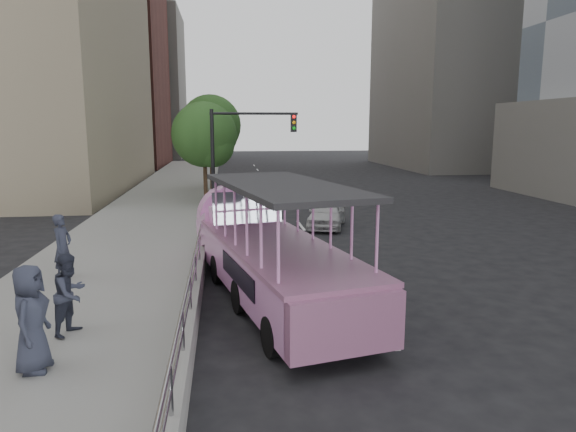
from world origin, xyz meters
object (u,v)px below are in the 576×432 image
pedestrian_far (31,318)px  street_tree_near (206,137)px  traffic_signal (238,145)px  street_tree_far (212,128)px  pedestrian_mid (70,294)px  car (327,213)px  pedestrian_near (63,247)px  parking_sign (216,199)px  duck_boat (267,252)px

pedestrian_far → street_tree_near: 19.93m
traffic_signal → street_tree_far: bearing=98.4°
street_tree_near → street_tree_far: (0.20, 6.00, 0.49)m
traffic_signal → pedestrian_mid: bearing=-104.4°
traffic_signal → street_tree_far: street_tree_far is taller
street_tree_near → street_tree_far: bearing=88.1°
pedestrian_mid → street_tree_near: street_tree_near is taller
car → pedestrian_near: 11.77m
car → pedestrian_far: (-7.72, -13.29, 0.62)m
car → parking_sign: parking_sign is taller
duck_boat → pedestrian_far: bearing=-134.7°
duck_boat → street_tree_near: size_ratio=1.67×
car → street_tree_far: street_tree_far is taller
duck_boat → traffic_signal: size_ratio=1.84×
duck_boat → parking_sign: size_ratio=3.81×
street_tree_near → street_tree_far: 6.02m
duck_boat → pedestrian_far: size_ratio=5.14×
pedestrian_near → street_tree_near: (3.46, 14.07, 2.63)m
street_tree_far → parking_sign: bearing=-88.5°
duck_boat → pedestrian_mid: duck_boat is taller
parking_sign → street_tree_far: (-0.38, 14.32, 2.71)m
parking_sign → street_tree_near: (-0.58, 8.32, 2.22)m
pedestrian_far → parking_sign: 11.68m
street_tree_near → pedestrian_far: bearing=-96.8°
pedestrian_near → street_tree_far: bearing=6.0°
traffic_signal → parking_sign: bearing=-101.7°
duck_boat → car: size_ratio=2.66×
car → street_tree_far: 13.88m
pedestrian_far → traffic_signal: (3.93, 16.20, 2.27)m
parking_sign → street_tree_near: size_ratio=0.44×
pedestrian_far → pedestrian_near: bearing=12.9°
pedestrian_near → pedestrian_mid: (1.30, -3.96, -0.06)m
pedestrian_near → street_tree_far: (3.66, 20.07, 3.12)m
duck_boat → traffic_signal: 12.05m
parking_sign → traffic_signal: size_ratio=0.48×
pedestrian_near → pedestrian_mid: size_ratio=1.08×
pedestrian_near → car: bearing=-32.5°
car → traffic_signal: (-3.79, 2.91, 2.88)m
pedestrian_mid → traffic_signal: traffic_signal is taller
duck_boat → street_tree_far: size_ratio=1.49×
street_tree_far → pedestrian_far: bearing=-95.6°
car → traffic_signal: size_ratio=0.69×
pedestrian_mid → street_tree_far: street_tree_far is taller
pedestrian_far → parking_sign: size_ratio=0.74×
street_tree_far → pedestrian_near: bearing=-100.3°
traffic_signal → street_tree_near: size_ratio=0.91×
pedestrian_mid → street_tree_near: bearing=15.6°
traffic_signal → street_tree_near: (-1.60, 3.43, 0.32)m
street_tree_near → pedestrian_near: bearing=-103.8°
pedestrian_near → street_tree_far: street_tree_far is taller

